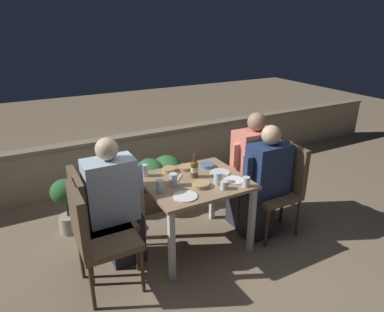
{
  "coord_description": "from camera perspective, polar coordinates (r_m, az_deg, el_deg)",
  "views": [
    {
      "loc": [
        -1.38,
        -2.51,
        2.1
      ],
      "look_at": [
        0.0,
        0.06,
        0.94
      ],
      "focal_mm": 32.0,
      "sensor_mm": 36.0,
      "label": 1
    }
  ],
  "objects": [
    {
      "name": "planter_hedge",
      "position": [
        4.08,
        -6.79,
        -4.09
      ],
      "size": [
        0.79,
        0.47,
        0.6
      ],
      "color": "brown",
      "rests_on": "ground_plane"
    },
    {
      "name": "bowl_0",
      "position": [
        3.4,
        -1.05,
        -1.9
      ],
      "size": [
        0.14,
        0.14,
        0.04
      ],
      "color": "tan",
      "rests_on": "dining_table"
    },
    {
      "name": "bowl_3",
      "position": [
        3.36,
        -3.82,
        -2.24
      ],
      "size": [
        0.14,
        0.14,
        0.04
      ],
      "color": "tan",
      "rests_on": "dining_table"
    },
    {
      "name": "bowl_2",
      "position": [
        3.45,
        2.58,
        -1.55
      ],
      "size": [
        0.14,
        0.14,
        0.03
      ],
      "color": "#4C709E",
      "rests_on": "dining_table"
    },
    {
      "name": "plate_2",
      "position": [
        3.19,
        6.99,
        -4.02
      ],
      "size": [
        0.19,
        0.19,
        0.01
      ],
      "color": "white",
      "rests_on": "dining_table"
    },
    {
      "name": "dining_table",
      "position": [
        3.23,
        0.51,
        -5.64
      ],
      "size": [
        0.93,
        0.8,
        0.72
      ],
      "color": "#937556",
      "rests_on": "ground_plane"
    },
    {
      "name": "ground_plane",
      "position": [
        3.56,
        0.48,
        -14.55
      ],
      "size": [
        16.0,
        16.0,
        0.0
      ],
      "primitive_type": "plane",
      "color": "#847056"
    },
    {
      "name": "chair_left_far",
      "position": [
        3.08,
        -16.31,
        -9.2
      ],
      "size": [
        0.47,
        0.46,
        0.95
      ],
      "color": "brown",
      "rests_on": "ground_plane"
    },
    {
      "name": "chair_right_far",
      "position": [
        3.84,
        12.21,
        -2.38
      ],
      "size": [
        0.47,
        0.46,
        0.95
      ],
      "color": "brown",
      "rests_on": "ground_plane"
    },
    {
      "name": "plate_1",
      "position": [
        2.89,
        -1.12,
        -6.72
      ],
      "size": [
        0.21,
        0.21,
        0.01
      ],
      "color": "white",
      "rests_on": "dining_table"
    },
    {
      "name": "person_coral_top",
      "position": [
        3.69,
        9.76,
        -2.27
      ],
      "size": [
        0.5,
        0.26,
        1.24
      ],
      "color": "#282833",
      "rests_on": "ground_plane"
    },
    {
      "name": "beer_bottle",
      "position": [
        3.21,
        0.4,
        -2.07
      ],
      "size": [
        0.07,
        0.07,
        0.23
      ],
      "color": "brown",
      "rests_on": "dining_table"
    },
    {
      "name": "glass_cup_0",
      "position": [
        3.02,
        5.38,
        -4.85
      ],
      "size": [
        0.07,
        0.07,
        0.08
      ],
      "color": "silver",
      "rests_on": "dining_table"
    },
    {
      "name": "chair_right_near",
      "position": [
        3.63,
        14.5,
        -4.03
      ],
      "size": [
        0.47,
        0.46,
        0.95
      ],
      "color": "brown",
      "rests_on": "ground_plane"
    },
    {
      "name": "bowl_1",
      "position": [
        3.06,
        1.5,
        -4.74
      ],
      "size": [
        0.16,
        0.16,
        0.04
      ],
      "color": "tan",
      "rests_on": "dining_table"
    },
    {
      "name": "plate_0",
      "position": [
        3.34,
        4.68,
        -2.76
      ],
      "size": [
        0.19,
        0.19,
        0.01
      ],
      "color": "silver",
      "rests_on": "dining_table"
    },
    {
      "name": "person_navy_jumper",
      "position": [
        3.49,
        11.94,
        -4.37
      ],
      "size": [
        0.48,
        0.26,
        1.19
      ],
      "color": "#282833",
      "rests_on": "ground_plane"
    },
    {
      "name": "parapet_wall",
      "position": [
        4.78,
        -9.4,
        -0.17
      ],
      "size": [
        9.0,
        0.18,
        0.68
      ],
      "color": "gray",
      "rests_on": "ground_plane"
    },
    {
      "name": "fork_0",
      "position": [
        3.21,
        -2.19,
        -3.73
      ],
      "size": [
        0.13,
        0.14,
        0.01
      ],
      "color": "silver",
      "rests_on": "dining_table"
    },
    {
      "name": "person_blue_shirt",
      "position": [
        3.09,
        -12.55,
        -7.69
      ],
      "size": [
        0.5,
        0.26,
        1.22
      ],
      "color": "#282833",
      "rests_on": "ground_plane"
    },
    {
      "name": "chair_left_near",
      "position": [
        2.84,
        -16.08,
        -11.98
      ],
      "size": [
        0.47,
        0.46,
        0.95
      ],
      "color": "brown",
      "rests_on": "ground_plane"
    },
    {
      "name": "potted_plant",
      "position": [
        3.79,
        -20.25,
        -6.98
      ],
      "size": [
        0.29,
        0.29,
        0.61
      ],
      "color": "#B2A899",
      "rests_on": "ground_plane"
    },
    {
      "name": "glass_cup_1",
      "position": [
        3.08,
        9.02,
        -4.27
      ],
      "size": [
        0.07,
        0.07,
        0.09
      ],
      "color": "silver",
      "rests_on": "dining_table"
    },
    {
      "name": "glass_cup_5",
      "position": [
        3.27,
        -7.91,
        -2.39
      ],
      "size": [
        0.06,
        0.06,
        0.12
      ],
      "color": "silver",
      "rests_on": "dining_table"
    },
    {
      "name": "glass_cup_2",
      "position": [
        3.11,
        4.35,
        -3.65
      ],
      "size": [
        0.08,
        0.08,
        0.11
      ],
      "color": "silver",
      "rests_on": "dining_table"
    },
    {
      "name": "glass_cup_3",
      "position": [
        3.06,
        -3.15,
        -3.97
      ],
      "size": [
        0.08,
        0.08,
        0.12
      ],
      "color": "silver",
      "rests_on": "dining_table"
    },
    {
      "name": "glass_cup_4",
      "position": [
        2.96,
        -5.39,
        -5.05
      ],
      "size": [
        0.06,
        0.06,
        0.11
      ],
      "color": "silver",
      "rests_on": "dining_table"
    }
  ]
}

